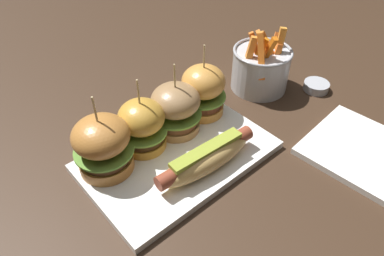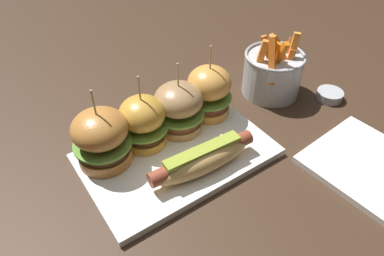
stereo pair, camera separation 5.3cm
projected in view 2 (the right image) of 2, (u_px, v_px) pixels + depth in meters
ground_plane at (177, 157)px, 0.64m from camera, size 3.00×3.00×0.00m
platter_main at (177, 155)px, 0.63m from camera, size 0.33×0.21×0.01m
hot_dog at (203, 159)px, 0.58m from camera, size 0.19×0.06×0.05m
slider_far_left at (102, 138)px, 0.58m from camera, size 0.10×0.10×0.15m
slider_center_left at (143, 121)px, 0.62m from camera, size 0.09×0.09×0.14m
slider_center_right at (179, 107)px, 0.65m from camera, size 0.09×0.09×0.14m
slider_far_right at (209, 91)px, 0.68m from camera, size 0.09×0.09×0.15m
fries_bucket at (273, 72)px, 0.76m from camera, size 0.13×0.13×0.14m
sauce_ramekin at (330, 95)px, 0.76m from camera, size 0.06×0.06×0.02m
side_plate at (367, 165)px, 0.61m from camera, size 0.19×0.19×0.01m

